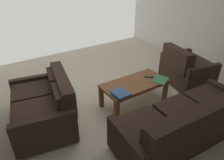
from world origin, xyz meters
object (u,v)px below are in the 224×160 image
at_px(tv_remote, 149,77).
at_px(loose_magazine, 161,80).
at_px(armchair_side, 185,69).
at_px(loveseat_near, 45,105).
at_px(coffee_table, 134,86).
at_px(sofa_main, 187,123).
at_px(book_stack, 121,94).

distance_m(tv_remote, loose_magazine, 0.23).
bearing_deg(armchair_side, loveseat_near, -7.30).
height_order(armchair_side, loose_magazine, armchair_side).
bearing_deg(coffee_table, loose_magazine, 157.74).
relative_size(sofa_main, armchair_side, 1.90).
distance_m(loveseat_near, book_stack, 1.22).
xyz_separation_m(sofa_main, loose_magazine, (-0.44, -0.96, 0.11)).
relative_size(book_stack, loose_magazine, 0.88).
xyz_separation_m(armchair_side, tv_remote, (1.04, -0.02, 0.10)).
relative_size(sofa_main, loose_magazine, 6.69).
bearing_deg(tv_remote, loose_magazine, 119.38).
distance_m(loveseat_near, armchair_side, 2.95).
bearing_deg(book_stack, sofa_main, 116.18).
xyz_separation_m(loveseat_near, loose_magazine, (-1.99, 0.55, 0.11)).
height_order(sofa_main, coffee_table, sofa_main).
distance_m(loveseat_near, loose_magazine, 2.07).
xyz_separation_m(armchair_side, book_stack, (1.85, 0.18, 0.12)).
relative_size(loveseat_near, tv_remote, 9.56).
height_order(loveseat_near, coffee_table, loveseat_near).
relative_size(armchair_side, loose_magazine, 3.52).
xyz_separation_m(sofa_main, coffee_table, (0.02, -1.15, 0.03)).
bearing_deg(sofa_main, book_stack, -63.82).
bearing_deg(sofa_main, armchair_side, -140.44).
bearing_deg(loose_magazine, coffee_table, 40.14).
bearing_deg(loveseat_near, loose_magazine, 164.63).
distance_m(book_stack, loose_magazine, 0.92).
xyz_separation_m(sofa_main, loveseat_near, (1.55, -1.51, -0.00)).
distance_m(sofa_main, loveseat_near, 2.16).
height_order(sofa_main, book_stack, sofa_main).
distance_m(sofa_main, book_stack, 1.07).
relative_size(loveseat_near, coffee_table, 1.20).
xyz_separation_m(sofa_main, book_stack, (0.47, -0.96, 0.13)).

